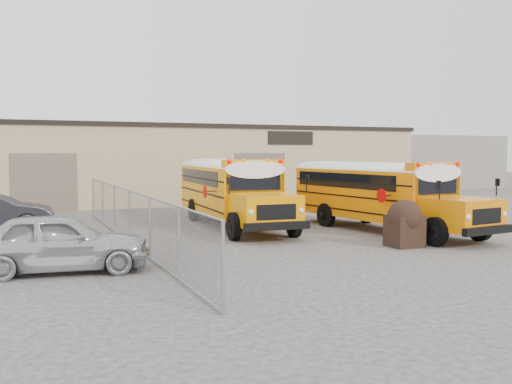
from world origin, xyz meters
name	(u,v)px	position (x,y,z in m)	size (l,w,h in m)	color
ground	(334,246)	(0.00, 0.00, 0.00)	(120.00, 120.00, 0.00)	#393734
warehouse	(172,163)	(0.00, 19.99, 2.37)	(30.20, 10.20, 4.67)	tan
chainlink_fence	(130,217)	(-6.00, 3.00, 0.90)	(0.07, 18.07, 1.81)	gray
distant_building_right	(428,162)	(24.00, 24.00, 2.20)	(10.00, 8.00, 4.40)	gray
school_bus_left	(198,180)	(-0.79, 12.08, 1.63)	(3.22, 9.74, 2.81)	#F99000
school_bus_right	(297,183)	(2.92, 8.20, 1.57)	(3.37, 9.49, 2.72)	orange
tarp_bundle	(404,223)	(2.02, -1.01, 0.78)	(1.12, 1.12, 1.52)	black
car_silver	(59,242)	(-8.50, -0.72, 0.77)	(1.81, 4.50, 1.53)	#B9B9BE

